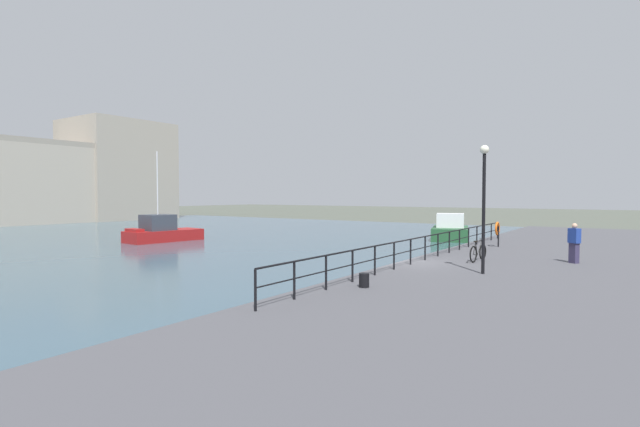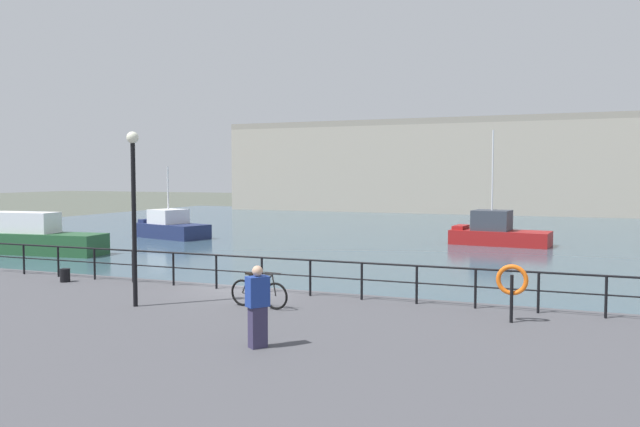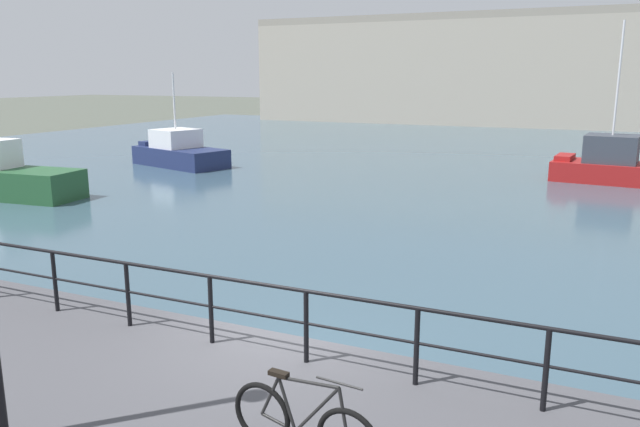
{
  "view_description": "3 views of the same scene",
  "coord_description": "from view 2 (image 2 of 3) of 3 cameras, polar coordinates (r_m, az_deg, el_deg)",
  "views": [
    {
      "loc": [
        -18.8,
        -8.59,
        3.75
      ],
      "look_at": [
        0.39,
        4.55,
        2.84
      ],
      "focal_mm": 26.42,
      "sensor_mm": 36.0,
      "label": 1
    },
    {
      "loc": [
        9.45,
        -17.69,
        4.41
      ],
      "look_at": [
        0.31,
        5.43,
        2.89
      ],
      "focal_mm": 35.56,
      "sensor_mm": 36.0,
      "label": 2
    },
    {
      "loc": [
        4.36,
        -8.02,
        4.81
      ],
      "look_at": [
        -0.23,
        2.14,
        2.33
      ],
      "focal_mm": 34.76,
      "sensor_mm": 36.0,
      "label": 3
    }
  ],
  "objects": [
    {
      "name": "ground_plane",
      "position": [
        20.53,
        -6.46,
        -8.92
      ],
      "size": [
        240.0,
        240.0,
        0.0
      ],
      "primitive_type": "plane",
      "color": "#4C5147"
    },
    {
      "name": "water_basin",
      "position": [
        49.01,
        10.38,
        -1.72
      ],
      "size": [
        80.0,
        60.0,
        0.01
      ],
      "primitive_type": "cube",
      "color": "#385160",
      "rests_on": "ground_plane"
    },
    {
      "name": "quay_promenade",
      "position": [
        15.17,
        -18.34,
        -11.85
      ],
      "size": [
        56.0,
        13.0,
        0.88
      ],
      "primitive_type": "cube",
      "color": "#47474C",
      "rests_on": "ground_plane"
    },
    {
      "name": "harbor_building",
      "position": [
        76.27,
        19.28,
        4.28
      ],
      "size": [
        61.38,
        11.68,
        14.93
      ],
      "color": "#A89E8E",
      "rests_on": "ground_plane"
    },
    {
      "name": "moored_small_launch",
      "position": [
        45.58,
        -13.32,
        -1.2
      ],
      "size": [
        6.09,
        3.94,
        4.99
      ],
      "rotation": [
        0.0,
        0.0,
        2.85
      ],
      "color": "navy",
      "rests_on": "water_basin"
    },
    {
      "name": "moored_red_daysailer",
      "position": [
        41.4,
        15.64,
        -1.63
      ],
      "size": [
        6.22,
        3.09,
        7.22
      ],
      "rotation": [
        0.0,
        0.0,
        3.04
      ],
      "color": "maroon",
      "rests_on": "water_basin"
    },
    {
      "name": "moored_white_yacht",
      "position": [
        39.27,
        -25.05,
        -1.99
      ],
      "size": [
        9.55,
        2.94,
        2.32
      ],
      "rotation": [
        0.0,
        0.0,
        3.24
      ],
      "color": "#23512D",
      "rests_on": "water_basin"
    },
    {
      "name": "quay_railing",
      "position": [
        18.85,
        -3.11,
        -5.04
      ],
      "size": [
        23.74,
        0.07,
        1.08
      ],
      "color": "black",
      "rests_on": "quay_promenade"
    },
    {
      "name": "parked_bicycle",
      "position": [
        17.04,
        -5.53,
        -7.15
      ],
      "size": [
        1.77,
        0.24,
        0.98
      ],
      "rotation": [
        0.0,
        0.0,
        -0.1
      ],
      "color": "black",
      "rests_on": "quay_promenade"
    },
    {
      "name": "mooring_bollard",
      "position": [
        22.63,
        -21.96,
        -5.18
      ],
      "size": [
        0.32,
        0.32,
        0.44
      ],
      "primitive_type": "cylinder",
      "color": "black",
      "rests_on": "quay_promenade"
    },
    {
      "name": "life_ring_stand",
      "position": [
        15.91,
        16.9,
        -5.91
      ],
      "size": [
        0.75,
        0.16,
        1.4
      ],
      "color": "black",
      "rests_on": "quay_promenade"
    },
    {
      "name": "quay_lamp_post",
      "position": [
        17.56,
        -16.43,
        1.57
      ],
      "size": [
        0.32,
        0.32,
        4.68
      ],
      "color": "black",
      "rests_on": "quay_promenade"
    },
    {
      "name": "standing_person",
      "position": [
        13.11,
        -5.63,
        -8.27
      ],
      "size": [
        0.49,
        0.52,
        1.69
      ],
      "rotation": [
        0.0,
        0.0,
        5.65
      ],
      "color": "#332D4C",
      "rests_on": "quay_promenade"
    }
  ]
}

